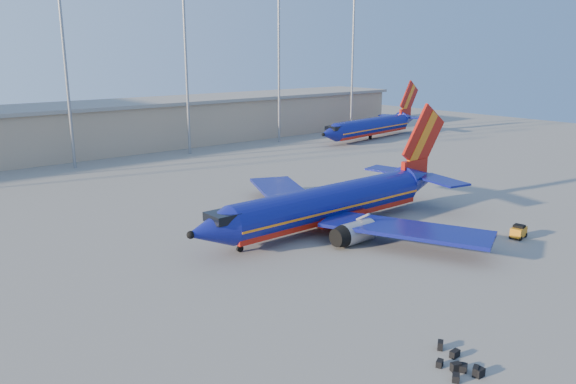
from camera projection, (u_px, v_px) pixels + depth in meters
name	position (u px, v px, depth m)	size (l,w,h in m)	color
ground	(292.00, 236.00, 54.52)	(220.00, 220.00, 0.00)	slate
terminal_building	(132.00, 124.00, 103.09)	(122.00, 16.00, 8.50)	gray
light_mast_row	(129.00, 50.00, 87.78)	(101.60, 1.60, 28.65)	gray
aircraft_main	(334.00, 203.00, 56.71)	(34.46, 33.20, 11.68)	navy
aircraft_second	(373.00, 126.00, 113.99)	(33.11, 12.82, 11.24)	navy
baggage_tug	(519.00, 231.00, 53.66)	(1.99, 1.39, 1.32)	orange
luggage_pile	(459.00, 364.00, 31.73)	(2.85, 3.64, 0.54)	black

